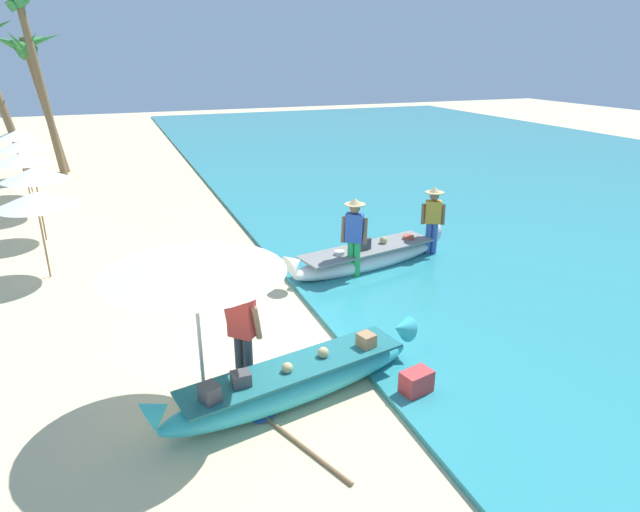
{
  "coord_description": "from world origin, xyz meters",
  "views": [
    {
      "loc": [
        -1.86,
        -7.15,
        4.62
      ],
      "look_at": [
        1.69,
        1.99,
        0.9
      ],
      "focal_mm": 30.34,
      "sensor_mm": 36.0,
      "label": 1
    }
  ],
  "objects": [
    {
      "name": "patio_umbrella_large",
      "position": [
        -1.08,
        -0.74,
        2.19
      ],
      "size": [
        2.35,
        2.35,
        2.38
      ],
      "color": "#B7B7BC",
      "rests_on": "ground"
    },
    {
      "name": "parasol_row_4",
      "position": [
        -5.02,
        15.85,
        1.75
      ],
      "size": [
        1.6,
        1.6,
        1.91
      ],
      "color": "#8E6B47",
      "rests_on": "ground"
    },
    {
      "name": "paddle",
      "position": [
        -0.18,
        -1.78,
        0.03
      ],
      "size": [
        0.83,
        1.7,
        0.05
      ],
      "color": "#8E6B47",
      "rests_on": "ground"
    },
    {
      "name": "cooler_box",
      "position": [
        1.75,
        -1.59,
        0.21
      ],
      "size": [
        0.49,
        0.37,
        0.43
      ],
      "primitive_type": "cube",
      "rotation": [
        0.0,
        0.0,
        0.23
      ],
      "color": "#C63838",
      "rests_on": "ground"
    },
    {
      "name": "parasol_row_2",
      "position": [
        -4.22,
        10.45,
        1.75
      ],
      "size": [
        1.6,
        1.6,
        1.91
      ],
      "color": "#8E6B47",
      "rests_on": "ground"
    },
    {
      "name": "parasol_row_3",
      "position": [
        -4.5,
        13.17,
        1.75
      ],
      "size": [
        1.6,
        1.6,
        1.91
      ],
      "color": "#8E6B47",
      "rests_on": "ground"
    },
    {
      "name": "palm_tree_mid_cluster",
      "position": [
        -4.14,
        16.45,
        5.83
      ],
      "size": [
        2.85,
        2.83,
        7.18
      ],
      "color": "brown",
      "rests_on": "ground"
    },
    {
      "name": "boat_white_midground",
      "position": [
        3.23,
        3.02,
        0.3
      ],
      "size": [
        4.21,
        1.58,
        0.84
      ],
      "color": "white",
      "rests_on": "ground"
    },
    {
      "name": "ground_plane",
      "position": [
        0.0,
        0.0,
        0.0
      ],
      "size": [
        80.0,
        80.0,
        0.0
      ],
      "primitive_type": "plane",
      "color": "beige"
    },
    {
      "name": "person_vendor_assistant",
      "position": [
        4.98,
        3.18,
        1.0
      ],
      "size": [
        0.57,
        0.45,
        1.72
      ],
      "color": "#3D5BA8",
      "rests_on": "ground"
    },
    {
      "name": "parasol_row_1",
      "position": [
        -3.71,
        7.93,
        1.75
      ],
      "size": [
        1.6,
        1.6,
        1.91
      ],
      "color": "#8E6B47",
      "rests_on": "ground"
    },
    {
      "name": "sea",
      "position": [
        13.34,
        8.0,
        0.05
      ],
      "size": [
        24.0,
        56.0,
        0.1
      ],
      "primitive_type": "cube",
      "color": "teal",
      "rests_on": "ground"
    },
    {
      "name": "boat_cyan_foreground",
      "position": [
        0.14,
        -1.03,
        0.31
      ],
      "size": [
        4.22,
        1.43,
        0.82
      ],
      "color": "#33B2BC",
      "rests_on": "ground"
    },
    {
      "name": "person_tourist_customer",
      "position": [
        -0.45,
        -0.51,
        0.96
      ],
      "size": [
        0.53,
        0.53,
        1.69
      ],
      "color": "#333842",
      "rests_on": "ground"
    },
    {
      "name": "person_vendor_hatted",
      "position": [
        2.69,
        2.6,
        1.05
      ],
      "size": [
        0.57,
        0.48,
        1.81
      ],
      "color": "green",
      "rests_on": "ground"
    },
    {
      "name": "parasol_row_0",
      "position": [
        -3.42,
        5.14,
        1.75
      ],
      "size": [
        1.6,
        1.6,
        1.91
      ],
      "color": "#8E6B47",
      "rests_on": "ground"
    },
    {
      "name": "palm_tree_tall_inland",
      "position": [
        -4.31,
        17.07,
        4.43
      ],
      "size": [
        2.79,
        2.59,
        5.46
      ],
      "color": "brown",
      "rests_on": "ground"
    }
  ]
}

